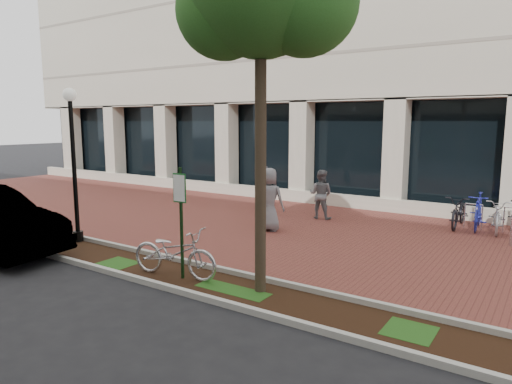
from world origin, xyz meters
The scene contains 12 objects.
ground centered at (0.00, 0.00, 0.00)m, with size 120.00×120.00×0.00m, color black.
brick_plaza centered at (0.00, 0.00, 0.01)m, with size 40.00×9.00×0.01m, color brown.
planting_strip centered at (0.00, -5.25, 0.01)m, with size 40.00×1.50×0.01m, color black.
curb_plaza_side centered at (0.00, -4.50, 0.06)m, with size 40.00×0.12×0.12m, color #AFADA5.
curb_street_side centered at (0.00, -6.00, 0.06)m, with size 40.00×0.12×0.12m, color #AFADA5.
parking_sign centered at (0.56, -5.32, 1.54)m, with size 0.34×0.07×2.43m.
lamppost centered at (-4.01, -4.66, 2.41)m, with size 0.36×0.36×4.27m.
locked_bicycle centered at (0.36, -5.32, 0.55)m, with size 0.74×2.11×1.11m, color silver.
pedestrian_left centered at (-1.82, 1.63, 0.89)m, with size 0.65×0.43×1.78m, color #26262A.
pedestrian_mid centered at (0.33, 1.97, 0.86)m, with size 0.84×0.65×1.72m, color slate.
pedestrian_right centered at (-0.22, -0.55, 0.98)m, with size 0.96×0.63×1.97m, color slate.
bike_rack_cluster centered at (5.97, 3.22, 0.55)m, with size 3.62×2.09×1.16m.
Camera 1 is at (7.15, -12.31, 3.37)m, focal length 32.00 mm.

